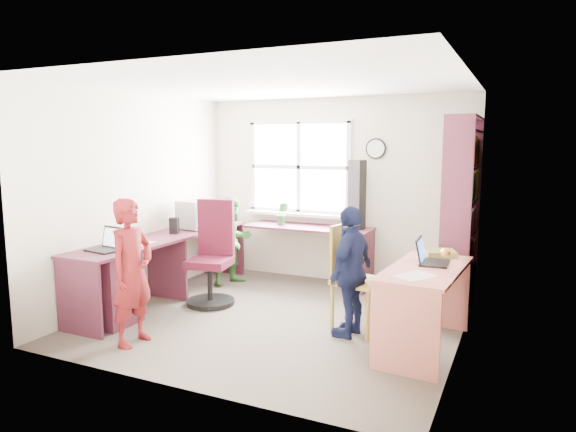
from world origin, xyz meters
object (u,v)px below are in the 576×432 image
object	(u,v)px
l_desk	(159,269)
right_desk	(425,290)
laptop_right	(429,258)
cd_tower	(357,195)
bookshelf	(461,218)
crt_monitor	(195,215)
person_red	(132,272)
person_navy	(351,271)
swivel_chair	(212,259)
wooden_chair	(353,273)
potted_plant	(282,214)
person_green	(234,241)
laptop_left	(108,245)

from	to	relation	value
l_desk	right_desk	world-z (taller)	l_desk
laptop_right	cd_tower	world-z (taller)	cd_tower
bookshelf	laptop_right	distance (m)	1.22
crt_monitor	laptop_right	xyz separation A→B (m)	(2.98, -0.64, -0.14)
crt_monitor	person_red	world-z (taller)	person_red
cd_tower	l_desk	bearing A→B (deg)	-116.24
bookshelf	crt_monitor	distance (m)	3.16
person_navy	swivel_chair	bearing A→B (deg)	-91.25
bookshelf	crt_monitor	bearing A→B (deg)	-169.89
wooden_chair	cd_tower	distance (m)	1.62
wooden_chair	person_navy	bearing A→B (deg)	-66.40
swivel_chair	potted_plant	bearing A→B (deg)	64.70
person_red	swivel_chair	bearing A→B (deg)	1.64
bookshelf	person_navy	distance (m)	1.59
swivel_chair	person_navy	distance (m)	1.78
laptop_right	person_green	size ratio (longest dim) A/B	0.31
person_green	person_navy	xyz separation A→B (m)	(1.94, -1.11, 0.05)
crt_monitor	person_green	size ratio (longest dim) A/B	0.37
laptop_left	potted_plant	distance (m)	2.38
right_desk	cd_tower	bearing A→B (deg)	128.64
wooden_chair	cd_tower	size ratio (longest dim) A/B	1.20
laptop_right	l_desk	bearing A→B (deg)	92.96
crt_monitor	potted_plant	size ratio (longest dim) A/B	1.39
l_desk	right_desk	size ratio (longest dim) A/B	2.24
laptop_left	cd_tower	size ratio (longest dim) A/B	0.43
swivel_chair	cd_tower	distance (m)	1.95
cd_tower	person_red	size ratio (longest dim) A/B	0.65
wooden_chair	person_red	distance (m)	2.07
laptop_right	right_desk	bearing A→B (deg)	178.06
l_desk	person_red	size ratio (longest dim) A/B	2.21
laptop_left	laptop_right	distance (m)	3.12
l_desk	swivel_chair	bearing A→B (deg)	50.71
right_desk	person_red	bearing A→B (deg)	-154.16
swivel_chair	wooden_chair	xyz separation A→B (m)	(1.72, -0.15, 0.06)
swivel_chair	right_desk	bearing A→B (deg)	-19.28
swivel_chair	potted_plant	size ratio (longest dim) A/B	3.92
laptop_left	right_desk	bearing A→B (deg)	20.99
l_desk	cd_tower	xyz separation A→B (m)	(1.68, 1.76, 0.73)
l_desk	potted_plant	world-z (taller)	potted_plant
wooden_chair	potted_plant	world-z (taller)	potted_plant
bookshelf	wooden_chair	distance (m)	1.50
bookshelf	laptop_left	distance (m)	3.74
swivel_chair	potted_plant	distance (m)	1.31
wooden_chair	person_red	size ratio (longest dim) A/B	0.78
laptop_right	wooden_chair	bearing A→B (deg)	83.99
right_desk	potted_plant	bearing A→B (deg)	147.62
cd_tower	potted_plant	world-z (taller)	cd_tower
right_desk	laptop_left	size ratio (longest dim) A/B	3.55
bookshelf	crt_monitor	xyz separation A→B (m)	(-3.11, -0.56, -0.07)
crt_monitor	laptop_left	bearing A→B (deg)	-80.60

